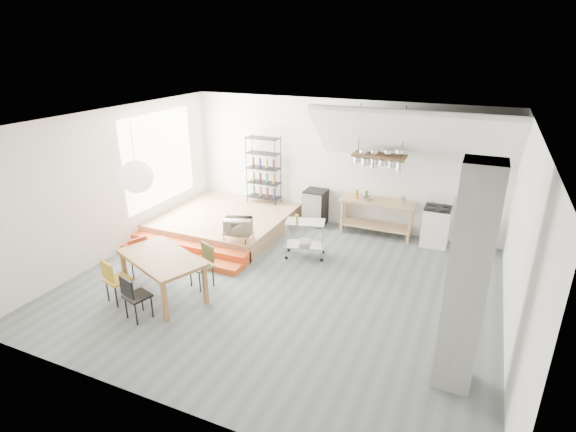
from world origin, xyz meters
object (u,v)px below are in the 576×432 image
at_px(stove, 436,225).
at_px(mini_fridge, 315,207).
at_px(rolling_cart, 305,234).
at_px(dining_table, 162,261).

bearing_deg(stove, mini_fridge, 179.17).
bearing_deg(rolling_cart, mini_fridge, 88.29).
xyz_separation_m(stove, dining_table, (-4.36, -4.42, 0.24)).
height_order(dining_table, rolling_cart, rolling_cart).
bearing_deg(rolling_cart, stove, 19.97).
xyz_separation_m(rolling_cart, mini_fridge, (-0.46, 1.87, -0.08)).
bearing_deg(dining_table, mini_fridge, 95.51).
relative_size(stove, mini_fridge, 1.26).
height_order(stove, rolling_cart, stove).
bearing_deg(dining_table, stove, 67.65).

